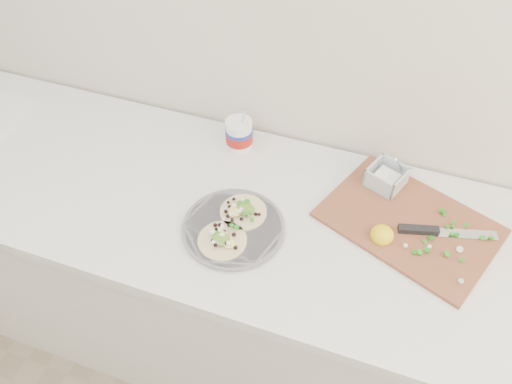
% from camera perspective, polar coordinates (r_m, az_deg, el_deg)
% --- Properties ---
extents(counter, '(2.44, 0.66, 0.90)m').
position_cam_1_polar(counter, '(1.85, -8.51, -8.51)').
color(counter, silver).
rests_on(counter, ground).
extents(taco_plate, '(0.28, 0.28, 0.04)m').
position_cam_1_polar(taco_plate, '(1.35, -2.63, -3.88)').
color(taco_plate, slate).
rests_on(taco_plate, counter).
extents(tub, '(0.09, 0.09, 0.19)m').
position_cam_1_polar(tub, '(1.54, -1.86, 6.90)').
color(tub, white).
rests_on(tub, counter).
extents(cutboard, '(0.53, 0.45, 0.07)m').
position_cam_1_polar(cutboard, '(1.43, 17.14, -2.72)').
color(cutboard, brown).
rests_on(cutboard, counter).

